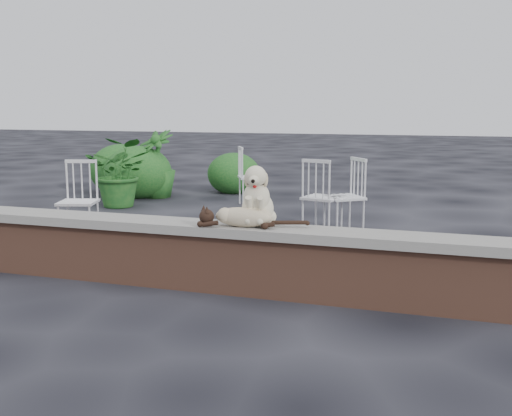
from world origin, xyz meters
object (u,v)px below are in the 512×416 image
(chair_e, at_px, (252,176))
(potted_plant_b, at_px, (156,164))
(chair_a, at_px, (78,201))
(chair_d, at_px, (344,196))
(cat, at_px, (243,216))
(potted_plant_a, at_px, (121,172))
(dog, at_px, (258,194))
(chair_c, at_px, (323,196))

(chair_e, xyz_separation_m, potted_plant_b, (-1.86, 0.31, 0.12))
(chair_a, bearing_deg, chair_d, 7.59)
(cat, distance_m, chair_a, 2.94)
(chair_d, distance_m, potted_plant_b, 4.17)
(potted_plant_a, height_order, potted_plant_b, potted_plant_b)
(chair_e, bearing_deg, cat, 169.46)
(chair_d, height_order, chair_a, same)
(cat, xyz_separation_m, potted_plant_b, (-3.29, 4.81, -0.09))
(dog, xyz_separation_m, potted_plant_a, (-3.43, 3.56, -0.29))
(potted_plant_a, xyz_separation_m, potted_plant_b, (0.05, 1.10, 0.04))
(chair_d, distance_m, chair_a, 3.23)
(chair_e, relative_size, chair_d, 1.00)
(potted_plant_b, bearing_deg, chair_e, -9.51)
(dog, height_order, potted_plant_a, dog)
(chair_e, bearing_deg, chair_a, 131.58)
(chair_a, height_order, potted_plant_a, potted_plant_a)
(cat, relative_size, potted_plant_b, 0.93)
(dog, xyz_separation_m, chair_d, (0.27, 2.63, -0.37))
(chair_a, bearing_deg, chair_e, 52.17)
(dog, xyz_separation_m, chair_a, (-2.65, 1.26, -0.37))
(chair_d, relative_size, chair_a, 1.00)
(chair_c, xyz_separation_m, chair_a, (-2.67, -1.27, 0.00))
(chair_d, xyz_separation_m, chair_a, (-2.92, -1.37, 0.00))
(chair_c, distance_m, potted_plant_a, 3.60)
(dog, distance_m, potted_plant_b, 5.76)
(chair_e, relative_size, potted_plant_b, 0.80)
(chair_a, relative_size, potted_plant_b, 0.80)
(chair_a, bearing_deg, potted_plant_b, 84.47)
(chair_c, bearing_deg, dog, 103.89)
(chair_c, height_order, chair_a, same)
(chair_a, height_order, potted_plant_b, potted_plant_b)
(chair_d, bearing_deg, chair_a, -102.31)
(chair_c, distance_m, chair_d, 0.27)
(chair_d, bearing_deg, chair_c, -104.88)
(chair_a, distance_m, potted_plant_a, 2.43)
(dog, distance_m, chair_c, 2.55)
(chair_d, height_order, potted_plant_a, potted_plant_a)
(chair_c, height_order, potted_plant_b, potted_plant_b)
(cat, height_order, potted_plant_b, potted_plant_b)
(dog, bearing_deg, chair_a, 145.32)
(dog, height_order, chair_e, dog)
(cat, xyz_separation_m, potted_plant_a, (-3.35, 3.71, -0.12))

